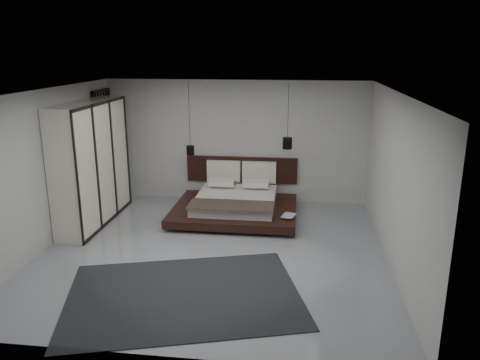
# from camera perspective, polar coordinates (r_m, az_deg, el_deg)

# --- Properties ---
(floor) EXTENTS (6.00, 6.00, 0.00)m
(floor) POSITION_cam_1_polar(r_m,az_deg,el_deg) (8.43, -3.22, -8.59)
(floor) COLOR gray
(floor) RESTS_ON ground
(ceiling) EXTENTS (6.00, 6.00, 0.00)m
(ceiling) POSITION_cam_1_polar(r_m,az_deg,el_deg) (7.72, -3.54, 10.72)
(ceiling) COLOR white
(ceiling) RESTS_ON wall_back
(wall_back) EXTENTS (6.00, 0.00, 6.00)m
(wall_back) POSITION_cam_1_polar(r_m,az_deg,el_deg) (10.85, -0.48, 4.73)
(wall_back) COLOR #B9B9B6
(wall_back) RESTS_ON floor
(wall_front) EXTENTS (6.00, 0.00, 6.00)m
(wall_front) POSITION_cam_1_polar(r_m,az_deg,el_deg) (5.20, -9.44, -7.95)
(wall_front) COLOR #B9B9B6
(wall_front) RESTS_ON floor
(wall_left) EXTENTS (0.00, 6.00, 6.00)m
(wall_left) POSITION_cam_1_polar(r_m,az_deg,el_deg) (9.00, -22.51, 1.21)
(wall_left) COLOR #B9B9B6
(wall_left) RESTS_ON floor
(wall_right) EXTENTS (0.00, 6.00, 6.00)m
(wall_right) POSITION_cam_1_polar(r_m,az_deg,el_deg) (7.99, 18.30, -0.10)
(wall_right) COLOR #B9B9B6
(wall_right) RESTS_ON floor
(lattice_screen) EXTENTS (0.05, 0.90, 2.60)m
(lattice_screen) POSITION_cam_1_polar(r_m,az_deg,el_deg) (11.13, -16.13, 3.87)
(lattice_screen) COLOR black
(lattice_screen) RESTS_ON floor
(bed) EXTENTS (2.58, 2.31, 1.04)m
(bed) POSITION_cam_1_polar(r_m,az_deg,el_deg) (10.08, -0.52, -2.75)
(bed) COLOR black
(bed) RESTS_ON floor
(book_lower) EXTENTS (0.22, 0.29, 0.03)m
(book_lower) POSITION_cam_1_polar(r_m,az_deg,el_deg) (9.41, 5.40, -4.33)
(book_lower) COLOR #99724C
(book_lower) RESTS_ON bed
(book_upper) EXTENTS (0.32, 0.37, 0.02)m
(book_upper) POSITION_cam_1_polar(r_m,az_deg,el_deg) (9.38, 5.28, -4.24)
(book_upper) COLOR #99724C
(book_upper) RESTS_ON book_lower
(pendant_left) EXTENTS (0.17, 0.17, 1.59)m
(pendant_left) POSITION_cam_1_polar(r_m,az_deg,el_deg) (10.36, -6.08, 3.68)
(pendant_left) COLOR black
(pendant_left) RESTS_ON ceiling
(pendant_right) EXTENTS (0.20, 0.20, 1.40)m
(pendant_right) POSITION_cam_1_polar(r_m,az_deg,el_deg) (10.05, 5.79, 4.51)
(pendant_right) COLOR black
(pendant_right) RESTS_ON ceiling
(wardrobe) EXTENTS (0.60, 2.52, 2.47)m
(wardrobe) POSITION_cam_1_polar(r_m,az_deg,el_deg) (9.90, -17.64, 1.95)
(wardrobe) COLOR silver
(wardrobe) RESTS_ON floor
(rug) EXTENTS (3.87, 3.22, 0.01)m
(rug) POSITION_cam_1_polar(r_m,az_deg,el_deg) (7.07, -6.85, -13.72)
(rug) COLOR black
(rug) RESTS_ON floor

